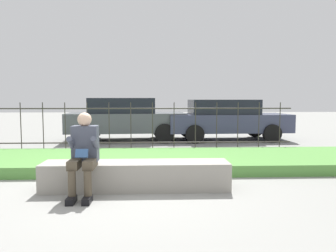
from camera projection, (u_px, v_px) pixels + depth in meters
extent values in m
plane|color=gray|center=(115.00, 189.00, 5.24)|extent=(60.00, 60.00, 0.00)
cube|color=gray|center=(136.00, 176.00, 5.23)|extent=(2.96, 0.56, 0.44)
cube|color=slate|center=(136.00, 187.00, 5.25)|extent=(2.84, 0.52, 0.08)
cube|color=black|center=(71.00, 200.00, 4.53)|extent=(0.11, 0.26, 0.09)
cylinder|color=#4C4233|center=(72.00, 183.00, 4.57)|extent=(0.11, 0.11, 0.35)
cube|color=#4C4233|center=(75.00, 164.00, 4.76)|extent=(0.15, 0.42, 0.13)
cube|color=black|center=(87.00, 200.00, 4.54)|extent=(0.11, 0.26, 0.09)
cylinder|color=#4C4233|center=(88.00, 183.00, 4.58)|extent=(0.11, 0.11, 0.35)
cube|color=#4C4233|center=(90.00, 164.00, 4.77)|extent=(0.15, 0.42, 0.13)
cube|color=#424756|center=(85.00, 143.00, 4.95)|extent=(0.38, 0.24, 0.54)
sphere|color=#DBB293|center=(85.00, 119.00, 4.90)|extent=(0.21, 0.21, 0.21)
cylinder|color=#424756|center=(71.00, 144.00, 4.78)|extent=(0.08, 0.29, 0.24)
cylinder|color=#424756|center=(95.00, 143.00, 4.80)|extent=(0.08, 0.29, 0.24)
cube|color=#335689|center=(82.00, 153.00, 4.70)|extent=(0.18, 0.09, 0.13)
cube|color=#569342|center=(125.00, 161.00, 7.07)|extent=(10.71, 2.31, 0.22)
cylinder|color=#332D28|center=(131.00, 143.00, 8.82)|extent=(8.71, 0.03, 0.03)
cylinder|color=#332D28|center=(131.00, 108.00, 8.74)|extent=(8.71, 0.03, 0.03)
cylinder|color=#332D28|center=(21.00, 128.00, 8.66)|extent=(0.02, 0.02, 1.35)
cylinder|color=#332D28|center=(43.00, 128.00, 8.68)|extent=(0.02, 0.02, 1.35)
cylinder|color=#332D28|center=(65.00, 128.00, 8.71)|extent=(0.02, 0.02, 1.35)
cylinder|color=#332D28|center=(87.00, 128.00, 8.73)|extent=(0.02, 0.02, 1.35)
cylinder|color=#332D28|center=(109.00, 128.00, 8.76)|extent=(0.02, 0.02, 1.35)
cylinder|color=#332D28|center=(131.00, 128.00, 8.78)|extent=(0.02, 0.02, 1.35)
cylinder|color=#332D28|center=(153.00, 128.00, 8.81)|extent=(0.02, 0.02, 1.35)
cylinder|color=#332D28|center=(174.00, 127.00, 8.83)|extent=(0.02, 0.02, 1.35)
cylinder|color=#332D28|center=(195.00, 127.00, 8.86)|extent=(0.02, 0.02, 1.35)
cylinder|color=#332D28|center=(217.00, 127.00, 8.88)|extent=(0.02, 0.02, 1.35)
cylinder|color=#332D28|center=(238.00, 127.00, 8.91)|extent=(0.02, 0.02, 1.35)
cylinder|color=#332D28|center=(259.00, 127.00, 8.93)|extent=(0.02, 0.02, 1.35)
cylinder|color=#332D28|center=(280.00, 127.00, 8.96)|extent=(0.02, 0.02, 1.35)
cube|color=#383D56|center=(227.00, 123.00, 11.50)|extent=(4.23, 1.84, 0.61)
cube|color=black|center=(223.00, 107.00, 11.44)|extent=(2.34, 1.57, 0.50)
cylinder|color=black|center=(272.00, 133.00, 10.81)|extent=(0.62, 0.22, 0.61)
cylinder|color=black|center=(255.00, 129.00, 12.45)|extent=(0.62, 0.22, 0.61)
cylinder|color=black|center=(195.00, 134.00, 10.60)|extent=(0.62, 0.22, 0.61)
cylinder|color=black|center=(188.00, 129.00, 12.24)|extent=(0.62, 0.22, 0.61)
cube|color=#4C5156|center=(127.00, 122.00, 11.35)|extent=(4.10, 2.06, 0.64)
cube|color=black|center=(122.00, 105.00, 11.28)|extent=(2.29, 1.72, 0.51)
cylinder|color=black|center=(165.00, 134.00, 10.64)|extent=(0.65, 0.24, 0.64)
cylinder|color=black|center=(160.00, 129.00, 12.38)|extent=(0.65, 0.24, 0.64)
cylinder|color=black|center=(87.00, 134.00, 10.37)|extent=(0.65, 0.24, 0.64)
cylinder|color=black|center=(94.00, 129.00, 12.11)|extent=(0.65, 0.24, 0.64)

